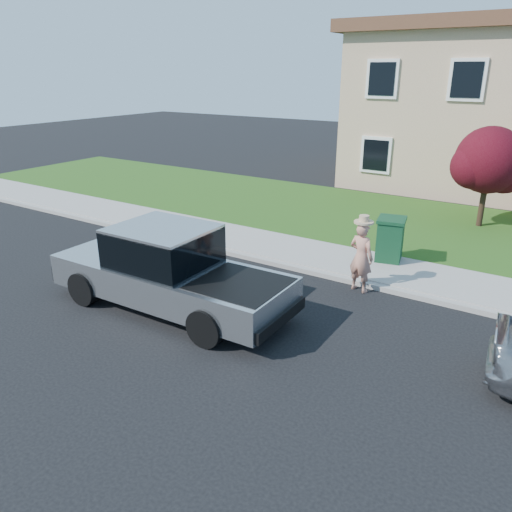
{
  "coord_description": "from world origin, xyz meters",
  "views": [
    {
      "loc": [
        5.05,
        -7.88,
        4.98
      ],
      "look_at": [
        -0.43,
        0.54,
        1.2
      ],
      "focal_mm": 35.0,
      "sensor_mm": 36.0,
      "label": 1
    }
  ],
  "objects_px": {
    "woman": "(361,256)",
    "ornamental_tree": "(490,163)",
    "trash_bin": "(390,239)",
    "pickup_truck": "(169,271)"
  },
  "relations": [
    {
      "from": "woman",
      "to": "ornamental_tree",
      "type": "bearing_deg",
      "value": -90.17
    },
    {
      "from": "ornamental_tree",
      "to": "trash_bin",
      "type": "height_order",
      "value": "ornamental_tree"
    },
    {
      "from": "ornamental_tree",
      "to": "woman",
      "type": "bearing_deg",
      "value": -102.19
    },
    {
      "from": "woman",
      "to": "trash_bin",
      "type": "bearing_deg",
      "value": -78.5
    },
    {
      "from": "pickup_truck",
      "to": "trash_bin",
      "type": "bearing_deg",
      "value": 57.3
    },
    {
      "from": "woman",
      "to": "ornamental_tree",
      "type": "relative_size",
      "value": 0.58
    },
    {
      "from": "ornamental_tree",
      "to": "trash_bin",
      "type": "relative_size",
      "value": 2.79
    },
    {
      "from": "pickup_truck",
      "to": "trash_bin",
      "type": "distance_m",
      "value": 6.05
    },
    {
      "from": "ornamental_tree",
      "to": "trash_bin",
      "type": "bearing_deg",
      "value": -106.82
    },
    {
      "from": "woman",
      "to": "trash_bin",
      "type": "xyz_separation_m",
      "value": [
        0.02,
        2.01,
        -0.15
      ]
    }
  ]
}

